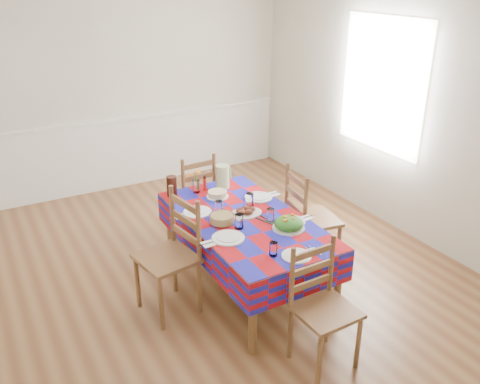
% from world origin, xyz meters
% --- Properties ---
extents(room, '(4.58, 5.08, 2.78)m').
position_xyz_m(room, '(0.00, 0.00, 1.35)').
color(room, brown).
rests_on(room, ground).
extents(wainscot, '(4.41, 0.06, 0.92)m').
position_xyz_m(wainscot, '(0.00, 2.48, 0.49)').
color(wainscot, white).
rests_on(wainscot, room).
extents(window_right, '(0.00, 1.40, 1.40)m').
position_xyz_m(window_right, '(2.23, 0.30, 1.50)').
color(window_right, white).
rests_on(window_right, room).
extents(dining_table, '(0.93, 1.73, 0.68)m').
position_xyz_m(dining_table, '(0.23, -0.29, 0.60)').
color(dining_table, brown).
rests_on(dining_table, room).
extents(setting_near_head, '(0.36, 0.24, 0.11)m').
position_xyz_m(setting_near_head, '(0.21, -0.98, 0.70)').
color(setting_near_head, white).
rests_on(setting_near_head, dining_table).
extents(setting_left_near, '(0.48, 0.28, 0.13)m').
position_xyz_m(setting_left_near, '(-0.01, -0.49, 0.70)').
color(setting_left_near, white).
rests_on(setting_left_near, dining_table).
extents(setting_left_far, '(0.45, 0.27, 0.12)m').
position_xyz_m(setting_left_far, '(-0.03, -0.03, 0.70)').
color(setting_left_far, white).
rests_on(setting_left_far, dining_table).
extents(setting_right_near, '(0.44, 0.25, 0.11)m').
position_xyz_m(setting_right_near, '(0.49, -0.50, 0.70)').
color(setting_right_near, white).
rests_on(setting_right_near, dining_table).
extents(setting_right_far, '(0.48, 0.28, 0.12)m').
position_xyz_m(setting_right_far, '(0.50, -0.03, 0.70)').
color(setting_right_far, white).
rests_on(setting_right_far, dining_table).
extents(meat_platter, '(0.30, 0.22, 0.06)m').
position_xyz_m(meat_platter, '(0.27, -0.22, 0.70)').
color(meat_platter, white).
rests_on(meat_platter, dining_table).
extents(salad_platter, '(0.27, 0.27, 0.11)m').
position_xyz_m(salad_platter, '(0.45, -0.62, 0.72)').
color(salad_platter, white).
rests_on(salad_platter, dining_table).
extents(pasta_bowl, '(0.21, 0.21, 0.08)m').
position_xyz_m(pasta_bowl, '(0.02, -0.27, 0.71)').
color(pasta_bowl, white).
rests_on(pasta_bowl, dining_table).
extents(cake, '(0.21, 0.21, 0.06)m').
position_xyz_m(cake, '(0.23, 0.22, 0.70)').
color(cake, white).
rests_on(cake, dining_table).
extents(serving_utensils, '(0.13, 0.29, 0.01)m').
position_xyz_m(serving_utensils, '(0.36, -0.39, 0.68)').
color(serving_utensils, black).
rests_on(serving_utensils, dining_table).
extents(flower_vase, '(0.14, 0.12, 0.23)m').
position_xyz_m(flower_vase, '(0.10, 0.42, 0.77)').
color(flower_vase, white).
rests_on(flower_vase, dining_table).
extents(hot_sauce, '(0.03, 0.03, 0.14)m').
position_xyz_m(hot_sauce, '(0.20, 0.44, 0.75)').
color(hot_sauce, '#AD170D').
rests_on(hot_sauce, dining_table).
extents(green_pitcher, '(0.13, 0.13, 0.23)m').
position_xyz_m(green_pitcher, '(0.38, 0.40, 0.79)').
color(green_pitcher, '#BDDA99').
rests_on(green_pitcher, dining_table).
extents(tea_pitcher, '(0.10, 0.10, 0.19)m').
position_xyz_m(tea_pitcher, '(-0.13, 0.46, 0.77)').
color(tea_pitcher, black).
rests_on(tea_pitcher, dining_table).
extents(name_card, '(0.07, 0.02, 0.02)m').
position_xyz_m(name_card, '(0.26, -1.11, 0.68)').
color(name_card, white).
rests_on(name_card, dining_table).
extents(chair_near, '(0.42, 0.40, 0.92)m').
position_xyz_m(chair_near, '(0.23, -1.37, 0.45)').
color(chair_near, brown).
rests_on(chair_near, room).
extents(chair_far, '(0.43, 0.42, 0.93)m').
position_xyz_m(chair_far, '(0.24, 0.80, 0.46)').
color(chair_far, brown).
rests_on(chair_far, room).
extents(chair_left, '(0.50, 0.51, 1.01)m').
position_xyz_m(chair_left, '(-0.45, -0.28, 0.50)').
color(chair_left, brown).
rests_on(chair_left, room).
extents(chair_right, '(0.49, 0.50, 1.00)m').
position_xyz_m(chair_right, '(0.92, -0.28, 0.49)').
color(chair_right, brown).
rests_on(chair_right, room).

